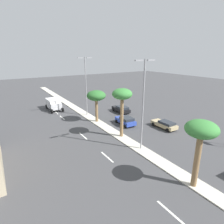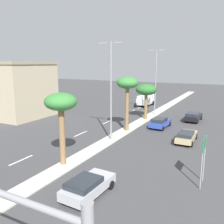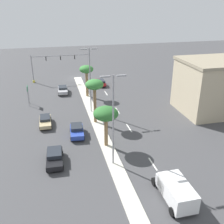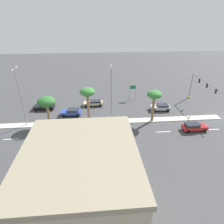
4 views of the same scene
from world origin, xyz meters
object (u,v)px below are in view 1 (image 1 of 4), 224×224
at_px(sedan_black_outboard, 121,109).
at_px(box_truck, 54,104).
at_px(palm_tree_near, 96,96).
at_px(street_lamp_left, 143,100).
at_px(sedan_tan_leading, 165,124).
at_px(street_lamp_far, 86,83).
at_px(sedan_blue_rear, 126,120).
at_px(palm_tree_right, 201,133).
at_px(palm_tree_far, 122,96).

xyz_separation_m(sedan_black_outboard, box_truck, (-11.54, 9.58, 0.51)).
bearing_deg(palm_tree_near, street_lamp_left, -89.57).
bearing_deg(sedan_tan_leading, street_lamp_far, 121.49).
height_order(sedan_blue_rear, box_truck, box_truck).
height_order(palm_tree_right, palm_tree_near, palm_tree_right).
bearing_deg(street_lamp_left, palm_tree_right, -93.73).
bearing_deg(sedan_tan_leading, sedan_black_outboard, 95.53).
bearing_deg(sedan_black_outboard, sedan_blue_rear, -118.49).
relative_size(palm_tree_far, box_truck, 1.24).
distance_m(palm_tree_far, sedan_black_outboard, 13.51).
bearing_deg(palm_tree_near, palm_tree_right, -91.24).
height_order(street_lamp_left, sedan_blue_rear, street_lamp_left).
distance_m(sedan_black_outboard, sedan_blue_rear, 7.31).
bearing_deg(street_lamp_left, sedan_blue_rear, 67.01).
bearing_deg(palm_tree_right, palm_tree_far, 87.41).
bearing_deg(palm_tree_right, sedan_black_outboard, 71.83).
distance_m(palm_tree_right, sedan_black_outboard, 24.64).
relative_size(palm_tree_far, palm_tree_near, 1.26).
height_order(palm_tree_near, sedan_tan_leading, palm_tree_near).
xyz_separation_m(palm_tree_right, sedan_tan_leading, (8.63, 11.78, -4.77)).
height_order(palm_tree_near, sedan_blue_rear, palm_tree_near).
bearing_deg(palm_tree_near, palm_tree_far, -89.03).
distance_m(palm_tree_far, sedan_blue_rear, 7.48).
relative_size(street_lamp_far, sedan_tan_leading, 2.46).
bearing_deg(street_lamp_far, box_truck, 120.98).
bearing_deg(palm_tree_near, sedan_black_outboard, 19.03).
relative_size(palm_tree_far, street_lamp_left, 0.64).
bearing_deg(palm_tree_right, sedan_blue_rear, 76.23).
height_order(palm_tree_far, palm_tree_near, palm_tree_far).
height_order(street_lamp_far, sedan_black_outboard, street_lamp_far).
bearing_deg(street_lamp_far, sedan_blue_rear, -67.36).
bearing_deg(street_lamp_left, sedan_tan_leading, 23.56).
height_order(palm_tree_right, sedan_blue_rear, palm_tree_right).
xyz_separation_m(sedan_blue_rear, box_truck, (-8.06, 16.00, 0.49)).
height_order(sedan_black_outboard, sedan_tan_leading, sedan_black_outboard).
relative_size(street_lamp_left, sedan_blue_rear, 2.63).
relative_size(sedan_tan_leading, box_truck, 0.79).
height_order(palm_tree_right, sedan_tan_leading, palm_tree_right).
xyz_separation_m(palm_tree_far, sedan_tan_leading, (8.05, -0.99, -5.51)).
distance_m(palm_tree_right, palm_tree_far, 12.80).
xyz_separation_m(palm_tree_far, palm_tree_near, (-0.13, 7.76, -1.44)).
distance_m(palm_tree_near, sedan_black_outboard, 8.52).
bearing_deg(sedan_blue_rear, street_lamp_left, -112.99).
xyz_separation_m(street_lamp_left, box_truck, (-4.54, 24.29, -5.36)).
bearing_deg(palm_tree_far, palm_tree_near, 90.97).
bearing_deg(street_lamp_left, palm_tree_near, 90.43).
relative_size(palm_tree_near, box_truck, 0.98).
bearing_deg(palm_tree_near, sedan_blue_rear, -47.74).
bearing_deg(palm_tree_far, box_truck, 103.03).
relative_size(sedan_blue_rear, box_truck, 0.74).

